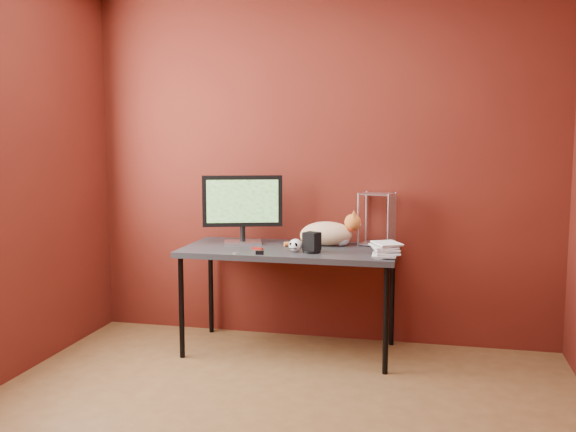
% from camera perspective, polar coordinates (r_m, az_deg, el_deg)
% --- Properties ---
extents(room, '(3.52, 3.52, 2.61)m').
position_cam_1_polar(room, '(3.08, -2.71, 5.52)').
color(room, brown).
rests_on(room, ground).
extents(desk, '(1.50, 0.70, 0.75)m').
position_cam_1_polar(desk, '(4.52, 0.17, -3.48)').
color(desk, black).
rests_on(desk, ground).
extents(monitor, '(0.56, 0.26, 0.50)m').
position_cam_1_polar(monitor, '(4.65, -4.07, 0.90)').
color(monitor, '#BDBCC2').
rests_on(monitor, desk).
extents(cat, '(0.54, 0.23, 0.26)m').
position_cam_1_polar(cat, '(4.61, 3.52, -1.54)').
color(cat, '#C57729').
rests_on(cat, desk).
extents(skull_mug, '(0.09, 0.09, 0.09)m').
position_cam_1_polar(skull_mug, '(4.35, 0.67, -2.62)').
color(skull_mug, silver).
rests_on(skull_mug, desk).
extents(speaker, '(0.13, 0.12, 0.14)m').
position_cam_1_polar(speaker, '(4.32, 2.13, -2.43)').
color(speaker, black).
rests_on(speaker, desk).
extents(book_stack, '(0.23, 0.25, 1.04)m').
position_cam_1_polar(book_stack, '(4.18, 7.78, 3.44)').
color(book_stack, beige).
rests_on(book_stack, desk).
extents(wire_rack, '(0.25, 0.22, 0.38)m').
position_cam_1_polar(wire_rack, '(4.64, 7.90, -0.26)').
color(wire_rack, '#BDBCC2').
rests_on(wire_rack, desk).
extents(pocket_knife, '(0.08, 0.04, 0.02)m').
position_cam_1_polar(pocket_knife, '(4.45, -2.74, -2.91)').
color(pocket_knife, '#9D110C').
rests_on(pocket_knife, desk).
extents(black_gadget, '(0.06, 0.04, 0.03)m').
position_cam_1_polar(black_gadget, '(4.27, -2.54, -3.26)').
color(black_gadget, black).
rests_on(black_gadget, desk).
extents(washer, '(0.04, 0.04, 0.00)m').
position_cam_1_polar(washer, '(4.32, -4.66, -3.31)').
color(washer, '#BDBCC2').
rests_on(washer, desk).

